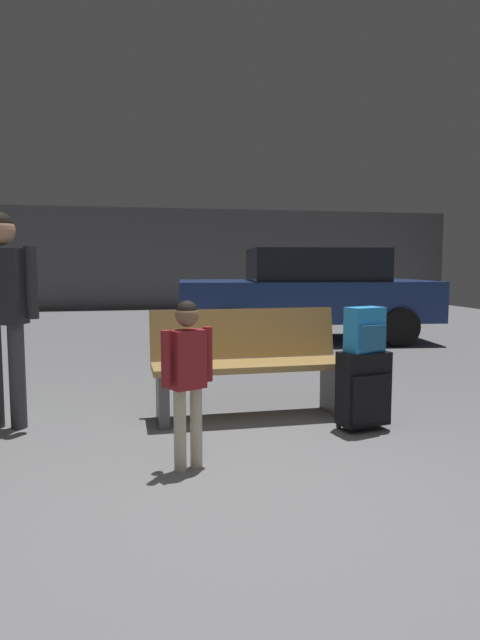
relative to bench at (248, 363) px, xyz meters
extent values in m
cube|color=slate|center=(-0.36, 2.30, -0.49)|extent=(18.00, 18.00, 0.10)
cube|color=#565658|center=(-0.36, 11.16, 0.96)|extent=(18.00, 0.12, 2.80)
cube|color=#9E7A42|center=(0.00, -0.08, 0.00)|extent=(1.60, 0.46, 0.05)
cube|color=#9E7A42|center=(0.00, 0.17, 0.23)|extent=(1.60, 0.13, 0.42)
cube|color=#4C4C51|center=(-0.72, -0.08, -0.23)|extent=(0.08, 0.40, 0.41)
cube|color=#4C4C51|center=(0.72, -0.07, -0.23)|extent=(0.08, 0.40, 0.41)
cube|color=black|center=(0.78, -0.56, -0.12)|extent=(0.41, 0.27, 0.56)
cube|color=black|center=(0.80, -0.67, -0.18)|extent=(0.34, 0.09, 0.36)
cube|color=#A5A5AA|center=(0.76, -0.48, 0.15)|extent=(0.14, 0.05, 0.02)
cylinder|color=black|center=(0.60, -0.51, -0.42)|extent=(0.03, 0.05, 0.04)
cylinder|color=black|center=(0.92, -0.45, -0.42)|extent=(0.03, 0.05, 0.04)
cube|color=#268CD8|center=(0.78, -0.56, 0.33)|extent=(0.31, 0.23, 0.34)
cube|color=#23608E|center=(0.80, -0.65, 0.28)|extent=(0.23, 0.09, 0.19)
cylinder|color=black|center=(0.78, -0.56, 0.49)|extent=(0.06, 0.04, 0.02)
cylinder|color=beige|center=(-0.57, -1.07, -0.19)|extent=(0.08, 0.08, 0.51)
cylinder|color=beige|center=(-0.68, -1.12, -0.19)|extent=(0.08, 0.08, 0.51)
cube|color=maroon|center=(-0.63, -1.10, 0.25)|extent=(0.24, 0.20, 0.36)
cylinder|color=maroon|center=(-0.49, -1.04, 0.27)|extent=(0.06, 0.06, 0.34)
cylinder|color=maroon|center=(-0.76, -1.16, 0.27)|extent=(0.06, 0.06, 0.34)
sphere|color=brown|center=(-0.63, -1.10, 0.52)|extent=(0.14, 0.14, 0.14)
sphere|color=black|center=(-0.63, -1.10, 0.54)|extent=(0.13, 0.13, 0.13)
cylinder|color=red|center=(-0.74, -1.03, 0.27)|extent=(0.06, 0.06, 0.10)
cylinder|color=red|center=(-0.74, -1.03, 0.34)|extent=(0.01, 0.01, 0.06)
cylinder|color=#38383D|center=(-1.82, 0.02, -0.04)|extent=(0.12, 0.12, 0.81)
cube|color=#232326|center=(-1.91, 0.05, 0.66)|extent=(0.37, 0.29, 0.57)
cylinder|color=#232326|center=(-1.68, -0.02, 0.68)|extent=(0.09, 0.09, 0.55)
cube|color=navy|center=(1.89, 4.20, 0.23)|extent=(4.26, 2.14, 0.64)
cube|color=black|center=(2.04, 4.19, 0.81)|extent=(2.26, 1.76, 0.52)
cylinder|color=black|center=(0.51, 3.55, -0.14)|extent=(0.62, 0.26, 0.60)
cylinder|color=black|center=(0.69, 5.14, -0.14)|extent=(0.62, 0.26, 0.60)
cylinder|color=black|center=(3.10, 3.27, -0.14)|extent=(0.62, 0.26, 0.60)
cylinder|color=black|center=(3.27, 4.86, -0.14)|extent=(0.62, 0.26, 0.60)
camera|label=1|loc=(-0.98, -4.39, 0.83)|focal=30.74mm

